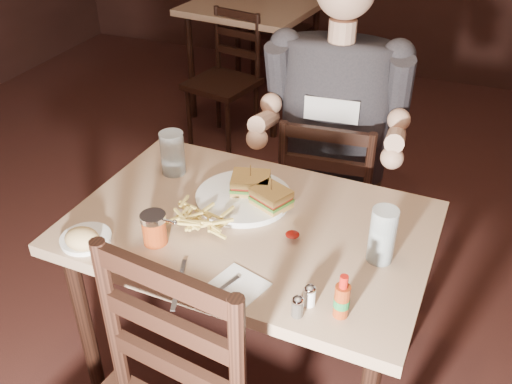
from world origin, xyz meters
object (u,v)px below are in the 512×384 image
at_px(main_table, 250,246).
at_px(dinner_plate, 244,199).
at_px(bg_chair_far, 281,30).
at_px(glass_right, 382,235).
at_px(bg_chair_near, 222,83).
at_px(side_plate, 86,240).
at_px(chair_far, 328,201).
at_px(syrup_dispenser, 154,229).
at_px(diner, 335,97).
at_px(hot_sauce, 342,296).
at_px(bg_table, 254,16).
at_px(glass_left, 173,153).

bearing_deg(main_table, dinner_plate, 121.78).
bearing_deg(bg_chair_far, glass_right, 121.40).
distance_m(main_table, bg_chair_near, 1.97).
bearing_deg(main_table, side_plate, -147.31).
bearing_deg(chair_far, syrup_dispenser, 66.15).
distance_m(glass_right, syrup_dispenser, 0.64).
xyz_separation_m(diner, glass_right, (0.31, -0.66, -0.08)).
bearing_deg(bg_chair_near, glass_right, -41.50).
bearing_deg(dinner_plate, hot_sauce, -42.09).
distance_m(bg_table, syrup_dispenser, 2.57).
distance_m(glass_right, hot_sauce, 0.25).
bearing_deg(diner, glass_left, -138.65).
distance_m(dinner_plate, side_plate, 0.50).
relative_size(glass_right, hot_sauce, 1.31).
distance_m(hot_sauce, syrup_dispenser, 0.58).
distance_m(bg_table, glass_right, 2.66).
bearing_deg(syrup_dispenser, chair_far, 73.53).
bearing_deg(side_plate, glass_left, 83.12).
height_order(bg_table, glass_right, glass_right).
bearing_deg(diner, dinner_plate, -110.41).
bearing_deg(diner, glass_right, -69.68).
relative_size(glass_left, glass_right, 0.92).
relative_size(main_table, bg_chair_near, 1.34).
bearing_deg(bg_table, hot_sauce, -63.96).
distance_m(bg_chair_near, glass_left, 1.71).
distance_m(bg_chair_far, dinner_plate, 2.88).
height_order(bg_chair_near, dinner_plate, bg_chair_near).
bearing_deg(hot_sauce, bg_chair_near, 121.89).
relative_size(chair_far, diner, 0.90).
height_order(bg_chair_near, glass_left, glass_left).
distance_m(bg_chair_near, side_plate, 2.09).
bearing_deg(glass_left, bg_chair_far, 101.54).
distance_m(diner, syrup_dispenser, 0.89).
relative_size(bg_table, diner, 0.92).
bearing_deg(main_table, glass_right, -3.74).
xyz_separation_m(bg_chair_far, glass_right, (1.30, -2.86, 0.42)).
bearing_deg(bg_chair_near, main_table, -50.51).
height_order(dinner_plate, glass_right, glass_right).
xyz_separation_m(chair_far, hot_sauce, (0.27, -0.96, 0.40)).
height_order(diner, dinner_plate, diner).
bearing_deg(side_plate, hot_sauce, -1.00).
height_order(glass_left, glass_right, glass_right).
bearing_deg(syrup_dispenser, bg_chair_far, 104.98).
xyz_separation_m(bg_table, bg_chair_far, (0.00, 0.55, -0.25)).
relative_size(bg_chair_far, glass_right, 5.17).
height_order(bg_chair_far, glass_right, glass_right).
bearing_deg(diner, bg_chair_far, 109.01).
relative_size(main_table, bg_chair_far, 1.29).
height_order(glass_right, side_plate, glass_right).
xyz_separation_m(glass_left, side_plate, (-0.05, -0.44, -0.07)).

